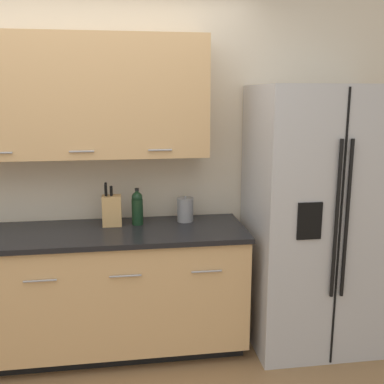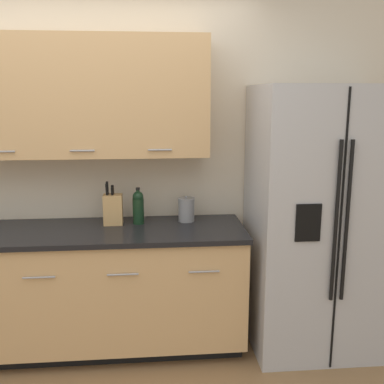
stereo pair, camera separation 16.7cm
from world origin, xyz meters
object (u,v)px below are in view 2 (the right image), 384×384
at_px(refrigerator, 318,220).
at_px(knife_block, 113,209).
at_px(wine_bottle, 138,207).
at_px(steel_canister, 186,209).

distance_m(refrigerator, knife_block, 1.46).
bearing_deg(wine_bottle, steel_canister, 5.27).
height_order(refrigerator, knife_block, refrigerator).
height_order(refrigerator, wine_bottle, refrigerator).
xyz_separation_m(refrigerator, knife_block, (-1.45, 0.17, 0.07)).
bearing_deg(refrigerator, wine_bottle, 172.25).
bearing_deg(wine_bottle, refrigerator, -7.75).
xyz_separation_m(refrigerator, steel_canister, (-0.92, 0.20, 0.05)).
bearing_deg(steel_canister, wine_bottle, -174.73).
xyz_separation_m(knife_block, wine_bottle, (0.18, 0.00, 0.01)).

